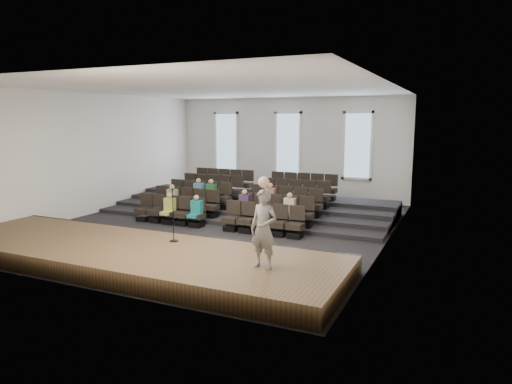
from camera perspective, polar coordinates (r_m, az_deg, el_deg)
ground at (r=17.15m, az=-4.32°, el=-4.18°), size 14.00×14.00×0.00m
ceiling at (r=16.74m, az=-4.53°, el=12.77°), size 12.00×14.00×0.02m
wall_back at (r=23.14m, az=4.06°, el=5.52°), size 12.00×0.04×5.00m
wall_front at (r=11.19m, az=-22.11°, el=1.10°), size 12.00×0.04×5.00m
wall_left at (r=20.36m, az=-19.46°, el=4.54°), size 0.04×14.00×5.00m
wall_right at (r=14.82m, az=16.43°, el=3.19°), size 0.04×14.00×5.00m
stage at (r=13.02m, az=-15.33°, el=-7.65°), size 11.80×3.60×0.50m
stage_lip at (r=14.36m, az=-10.80°, el=-5.91°), size 11.80×0.06×0.52m
risers at (r=19.89m, az=0.08°, el=-1.74°), size 11.80×4.80×0.60m
seating_rows at (r=18.35m, az=-2.03°, el=-1.11°), size 6.80×4.70×1.67m
windows at (r=23.06m, az=4.01°, el=6.00°), size 8.44×0.10×3.24m
audience at (r=17.47m, az=-4.26°, el=-1.15°), size 5.45×2.64×1.10m
speaker at (r=10.53m, az=0.97°, el=-4.64°), size 0.74×0.54×1.85m
mic_stand at (r=13.12m, az=-10.28°, el=-4.17°), size 0.25×0.25×1.51m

